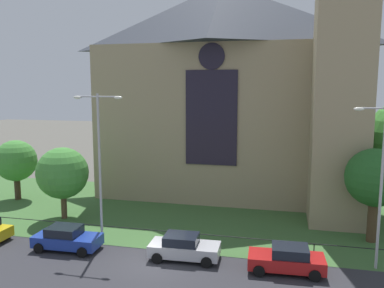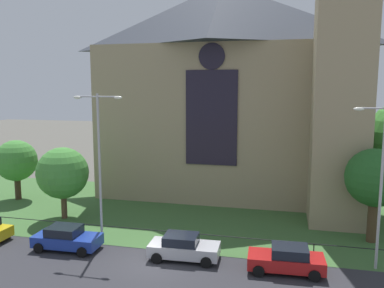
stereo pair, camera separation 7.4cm
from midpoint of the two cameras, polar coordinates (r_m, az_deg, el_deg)
name	(u,v)px [view 2 (the right image)]	position (r m, az deg, el deg)	size (l,w,h in m)	color
ground	(192,212)	(33.45, 0.04, -9.75)	(160.00, 160.00, 0.00)	#56544C
road_asphalt	(140,280)	(22.79, -7.32, -18.72)	(120.00, 8.00, 0.01)	#2D2D33
grass_verge	(186,220)	(31.61, -0.81, -10.83)	(120.00, 20.00, 0.01)	#3D6633
church_building	(230,87)	(38.75, 5.50, 8.10)	(23.20, 16.20, 26.00)	tan
iron_railing	(183,235)	(25.98, -1.17, -12.84)	(31.99, 0.07, 1.13)	black
tree_left_near	(63,173)	(32.69, -17.98, -3.99)	(4.02, 4.02, 5.66)	brown
tree_left_far	(16,161)	(39.76, -23.82, -2.22)	(3.75, 3.75, 5.51)	#423021
tree_right_near	(375,178)	(28.85, 24.79, -4.49)	(3.85, 3.85, 6.33)	#4C3823
streetlamp_near	(99,152)	(26.47, -13.07, -1.08)	(3.37, 0.26, 9.88)	#B2B2B7
streetlamp_far	(382,168)	(24.38, 25.68, -3.16)	(3.37, 0.26, 9.34)	#B2B2B7
parked_car_blue	(67,238)	(27.24, -17.43, -12.73)	(4.24, 2.09, 1.51)	#1E3899
parked_car_silver	(184,247)	(24.71, -1.13, -14.55)	(4.27, 2.16, 1.51)	#B7B7BC
parked_car_red	(287,259)	(23.77, 13.49, -15.74)	(4.27, 2.17, 1.51)	#B21919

